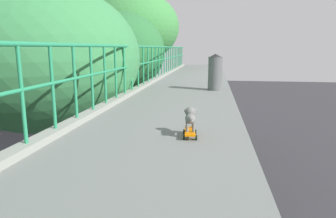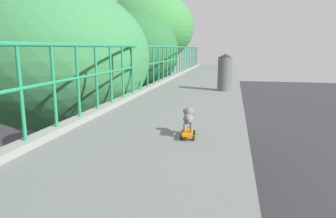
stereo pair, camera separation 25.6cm
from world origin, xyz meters
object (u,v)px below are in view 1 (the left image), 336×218
small_dog (190,117)px  litter_bin (215,72)px  car_silver_fifth (81,168)px  toy_skateboard (190,132)px  city_bus (106,100)px

small_dog → litter_bin: bearing=85.9°
car_silver_fifth → litter_bin: 9.24m
litter_bin → car_silver_fifth: bearing=143.1°
car_silver_fifth → toy_skateboard: bearing=-57.3°
city_bus → small_dog: size_ratio=30.63×
city_bus → litter_bin: bearing=-61.7°
car_silver_fifth → city_bus: (-3.36, 13.06, 1.02)m
city_bus → small_dog: small_dog is taller
car_silver_fifth → small_dog: bearing=-57.2°
car_silver_fifth → city_bus: size_ratio=0.38×
car_silver_fifth → small_dog: 11.84m
small_dog → city_bus: bearing=112.6°
city_bus → toy_skateboard: 24.34m
toy_skateboard → litter_bin: bearing=86.0°
car_silver_fifth → litter_bin: bearing=-36.9°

